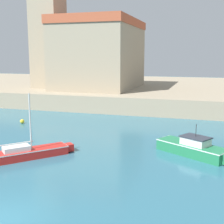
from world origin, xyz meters
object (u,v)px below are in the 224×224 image
church (91,49)px  sailboat_red_0 (26,153)px  motorboat_green_3 (194,148)px  mooring_buoy (22,121)px

church → sailboat_red_0: bearing=-78.2°
motorboat_green_3 → mooring_buoy: 18.90m
motorboat_green_3 → church: bearing=125.9°
motorboat_green_3 → mooring_buoy: bearing=162.5°
mooring_buoy → church: church is taller
mooring_buoy → motorboat_green_3: bearing=-17.5°
mooring_buoy → church: bearing=86.7°
sailboat_red_0 → church: (-5.80, 27.71, 7.74)m
sailboat_red_0 → mooring_buoy: 12.00m
mooring_buoy → church: (1.01, 17.84, 7.91)m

